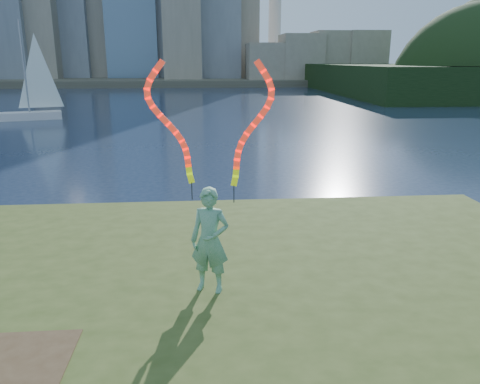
{
  "coord_description": "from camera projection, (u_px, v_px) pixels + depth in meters",
  "views": [
    {
      "loc": [
        1.24,
        -8.01,
        4.68
      ],
      "look_at": [
        1.97,
        1.0,
        2.12
      ],
      "focal_mm": 35.0,
      "sensor_mm": 36.0,
      "label": 1
    }
  ],
  "objects": [
    {
      "name": "ground",
      "position": [
        141.0,
        316.0,
        8.86
      ],
      "size": [
        320.0,
        320.0,
        0.0
      ],
      "primitive_type": "plane",
      "color": "#19253E",
      "rests_on": "ground"
    },
    {
      "name": "grassy_knoll",
      "position": [
        119.0,
        381.0,
        6.56
      ],
      "size": [
        20.0,
        18.0,
        0.8
      ],
      "color": "#3A4A1A",
      "rests_on": "ground"
    },
    {
      "name": "far_shore",
      "position": [
        195.0,
        80.0,
        99.79
      ],
      "size": [
        320.0,
        40.0,
        1.2
      ],
      "primitive_type": "cube",
      "color": "#4F4A3A",
      "rests_on": "ground"
    },
    {
      "name": "woman_with_ribbons",
      "position": [
        210.0,
        214.0,
        7.84
      ],
      "size": [
        2.03,
        0.78,
        4.2
      ],
      "rotation": [
        0.0,
        0.0,
        -0.33
      ],
      "color": "#1A7B46",
      "rests_on": "grassy_knoll"
    },
    {
      "name": "sailboat",
      "position": [
        32.0,
        103.0,
        37.68
      ],
      "size": [
        5.08,
        2.93,
        7.71
      ],
      "rotation": [
        0.0,
        0.0,
        0.31
      ],
      "color": "silver",
      "rests_on": "ground"
    }
  ]
}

